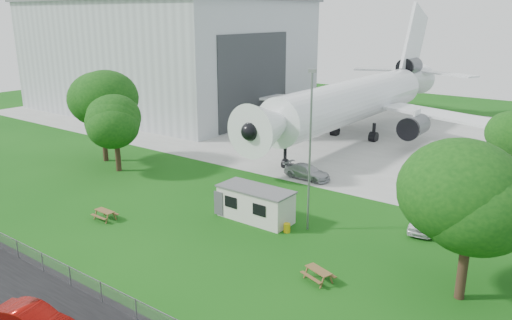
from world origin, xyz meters
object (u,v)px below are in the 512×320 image
Objects in this scene: picnic_east at (318,281)px; site_cabin at (256,204)px; airliner at (359,98)px; hangar at (166,53)px; picnic_west at (105,219)px.

site_cabin is at bearing 167.22° from picnic_east.
site_cabin is at bearing -79.12° from airliner.
hangar is 62.89m from picnic_east.
hangar is 0.90× the size of airliner.
hangar is at bearing 143.80° from site_cabin.
site_cabin reaches higher than picnic_east.
hangar is 23.89× the size of picnic_west.
hangar reaches higher than picnic_west.
site_cabin is 3.75× the size of picnic_west.
picnic_west and picnic_east have the same top height.
airliner reaches higher than site_cabin.
picnic_west is 18.60m from picnic_east.
picnic_east is (18.51, 1.82, 0.00)m from picnic_west.
picnic_east is at bearing -35.41° from hangar.
airliner is at bearing 130.99° from picnic_east.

